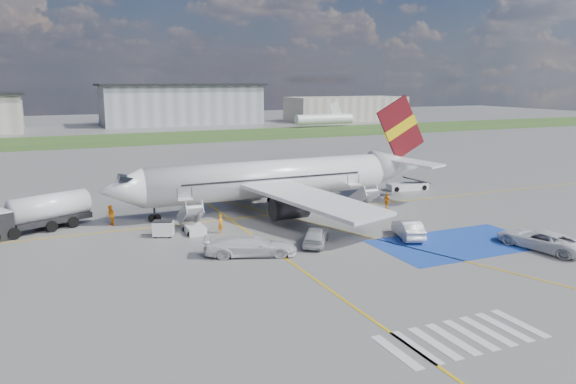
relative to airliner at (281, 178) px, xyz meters
name	(u,v)px	position (x,y,z in m)	size (l,w,h in m)	color
ground	(331,245)	(-1.51, -14.00, -3.39)	(400.00, 400.00, 0.00)	#60605E
grass_strip	(139,139)	(-1.51, 81.00, -3.39)	(400.00, 30.00, 0.01)	#2D4C1E
taxiway_line_main	(276,214)	(-1.51, -2.00, -3.39)	(120.00, 0.20, 0.01)	gold
taxiway_line_cross	(337,295)	(-6.51, -24.00, -3.39)	(0.20, 60.00, 0.01)	gold
taxiway_line_diag	(276,214)	(-1.51, -2.00, -3.39)	(0.20, 60.00, 0.01)	gold
staging_box	(458,244)	(8.49, -18.00, -3.39)	(14.00, 8.00, 0.01)	#1A3D9E
crosswalk	(461,337)	(-3.31, -32.00, -3.39)	(9.00, 4.00, 0.01)	silver
terminal_centre	(182,105)	(18.49, 121.00, 2.61)	(48.00, 18.00, 12.00)	gray
terminal_east	(346,109)	(73.49, 114.00, 0.61)	(40.00, 16.00, 8.00)	gray
airliner	(281,178)	(0.00, 0.00, 0.00)	(36.81, 32.95, 11.92)	silver
airstairs_fwd	(194,226)	(-11.01, -5.30, -2.77)	(1.90, 5.20, 3.60)	silver
airstairs_aft	(368,207)	(7.49, -5.30, -2.77)	(1.90, 5.20, 3.60)	silver
fuel_tanker	(37,216)	(-23.93, 0.90, -2.01)	(9.83, 6.28, 3.29)	black
gpu_cart	(163,230)	(-13.85, -5.71, -2.73)	(2.05, 1.69, 1.47)	silver
belt_loader	(408,187)	(18.82, 3.37, -2.98)	(5.66, 2.65, 1.65)	silver
car_silver_a	(316,236)	(-2.74, -13.48, -2.61)	(1.85, 4.61, 1.57)	#A7A9AE
car_silver_b	(408,229)	(5.63, -14.84, -2.58)	(1.72, 4.92, 1.62)	#AFB1B7
van_white_a	(541,237)	(13.56, -21.99, -2.34)	(2.58, 5.59, 2.10)	white
van_white_b	(250,243)	(-8.71, -13.92, -2.33)	(2.21, 5.43, 2.13)	silver
crew_fwd	(221,224)	(-8.83, -6.55, -2.52)	(0.63, 0.42, 1.74)	orange
crew_nose	(110,216)	(-17.60, 0.22, -2.40)	(0.96, 0.75, 1.98)	orange
crew_aft	(387,201)	(10.28, -4.68, -2.50)	(1.05, 0.44, 1.79)	orange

